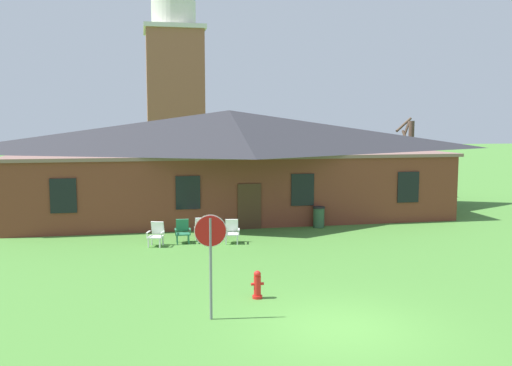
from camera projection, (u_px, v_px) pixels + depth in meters
name	position (u px, v px, depth m)	size (l,w,h in m)	color
ground_plane	(343.00, 328.00, 13.30)	(200.00, 200.00, 0.00)	#477F33
brick_building	(230.00, 161.00, 30.20)	(22.17, 10.40, 5.54)	brown
dome_tower	(175.00, 80.00, 48.54)	(5.18, 5.18, 18.73)	#93563D
stop_sign	(211.00, 245.00, 13.71)	(0.80, 0.14, 2.65)	slate
lawn_chair_by_porch	(156.00, 233.00, 22.11)	(0.75, 0.81, 0.96)	silver
lawn_chair_near_door	(183.00, 231.00, 22.69)	(0.65, 0.68, 0.96)	#28704C
lawn_chair_left_end	(202.00, 229.00, 23.02)	(0.68, 0.71, 0.96)	white
lawn_chair_middle	(232.00, 231.00, 22.65)	(0.71, 0.75, 0.96)	silver
bare_tree_beside_building	(410.00, 155.00, 35.95)	(1.35, 1.49, 5.21)	brown
fire_hydrant	(257.00, 285.00, 15.54)	(0.36, 0.28, 0.79)	red
trash_bin	(319.00, 217.00, 25.97)	(0.56, 0.56, 0.98)	#335638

